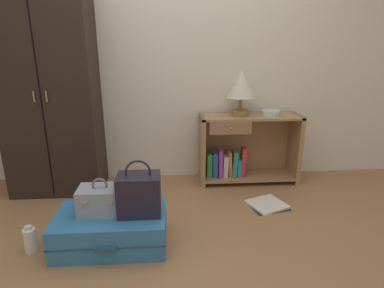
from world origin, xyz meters
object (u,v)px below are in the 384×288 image
Objects in this scene: bookshelf at (244,149)px; table_lamp at (241,86)px; suitcase_large at (111,229)px; wardrobe at (50,92)px; handbag at (139,194)px; bottle at (30,240)px; train_case at (101,200)px; bowl at (270,113)px; open_book_on_floor at (267,204)px.

bookshelf is 0.63m from table_lamp.
wardrobe is at bearing 123.44° from suitcase_large.
handbag reaches higher than bottle.
train_case is (0.58, -0.94, -0.60)m from wardrobe.
wardrobe is at bearing 121.58° from train_case.
suitcase_large is at bearing 179.47° from handbag.
handbag is at bearing -0.53° from suitcase_large.
bottle is (0.10, -1.01, -0.85)m from wardrobe.
suitcase_large reaches higher than bottle.
table_lamp is (-0.06, 0.00, 0.63)m from bookshelf.
handbag reaches higher than suitcase_large.
bottle is at bearing -147.58° from bookshelf.
bookshelf is 1.41m from handbag.
handbag is at bearing -130.92° from table_lamp.
table_lamp is at bearing 43.17° from suitcase_large.
bookshelf is at bearing 32.42° from bottle.
bookshelf is 0.44m from bowl.
open_book_on_floor is (1.05, 0.48, -0.37)m from handbag.
suitcase_large is 2.02× the size of open_book_on_floor.
table_lamp is 2.23× the size of bottle.
bowl is at bearing 35.67° from suitcase_large.
wardrobe is at bearing 95.72° from bottle.
wardrobe is 6.28× the size of train_case.
handbag is (0.26, -0.02, 0.05)m from train_case.
open_book_on_floor is (1.25, 0.48, -0.11)m from suitcase_large.
bookshelf is at bearing 41.74° from suitcase_large.
bottle is at bearing -84.28° from wardrobe.
handbag reaches higher than train_case.
table_lamp is 1.44× the size of train_case.
suitcase_large is (-1.10, -1.03, -0.84)m from table_lamp.
table_lamp is at bearing 178.84° from bookshelf.
open_book_on_floor is at bearing 24.52° from handbag.
bowl is 1.78m from train_case.
handbag is 1.03× the size of open_book_on_floor.
handbag is at bearing -155.48° from open_book_on_floor.
open_book_on_floor is (1.89, -0.49, -0.93)m from wardrobe.
table_lamp is at bearing 33.32° from bottle.
bookshelf is 5.40× the size of bowl.
table_lamp is 1.11× the size of handbag.
open_book_on_floor is (0.15, -0.56, -0.95)m from table_lamp.
handbag is (0.84, -0.97, -0.55)m from wardrobe.
handbag is (0.20, -0.00, 0.26)m from suitcase_large.
table_lamp is at bearing 2.25° from wardrobe.
suitcase_large is 3.95× the size of bottle.
train_case is 0.79× the size of open_book_on_floor.
bowl is (0.23, -0.03, 0.37)m from bookshelf.
table_lamp is (1.74, 0.07, 0.03)m from wardrobe.
suitcase_large is at bearing -138.26° from bookshelf.
bookshelf is 0.65m from open_book_on_floor.
open_book_on_floor is at bearing 20.82° from suitcase_large.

